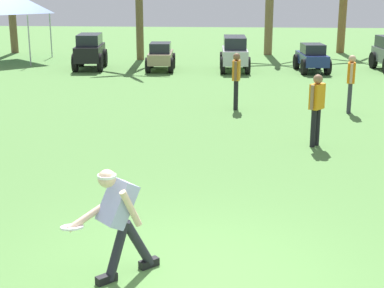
% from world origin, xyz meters
% --- Properties ---
extents(ground_plane, '(80.00, 80.00, 0.00)m').
position_xyz_m(ground_plane, '(0.00, 0.00, 0.00)').
color(ground_plane, '#51823E').
extents(frisbee_thrower, '(1.00, 0.72, 1.39)m').
position_xyz_m(frisbee_thrower, '(-0.89, 0.04, 0.79)').
color(frisbee_thrower, '#23232D').
rests_on(frisbee_thrower, ground_plane).
extents(frisbee_in_flight, '(0.33, 0.33, 0.06)m').
position_xyz_m(frisbee_in_flight, '(-1.40, -0.17, 0.73)').
color(frisbee_in_flight, white).
extents(teammate_near_sideline, '(0.36, 0.44, 1.56)m').
position_xyz_m(teammate_near_sideline, '(2.17, 6.15, 0.94)').
color(teammate_near_sideline, black).
rests_on(teammate_near_sideline, ground_plane).
extents(teammate_midfield, '(0.23, 0.50, 1.56)m').
position_xyz_m(teammate_midfield, '(0.46, 9.82, 0.94)').
color(teammate_midfield, black).
rests_on(teammate_midfield, ground_plane).
extents(teammate_deep, '(0.25, 0.50, 1.56)m').
position_xyz_m(teammate_deep, '(3.52, 9.59, 0.94)').
color(teammate_deep, '#33333D').
rests_on(teammate_deep, ground_plane).
extents(parked_car_slot_a, '(1.39, 2.44, 1.40)m').
position_xyz_m(parked_car_slot_a, '(-5.45, 17.19, 0.74)').
color(parked_car_slot_a, black).
rests_on(parked_car_slot_a, ground_plane).
extents(parked_car_slot_b, '(1.20, 2.25, 1.10)m').
position_xyz_m(parked_car_slot_b, '(-2.56, 17.06, 0.56)').
color(parked_car_slot_b, '#998466').
rests_on(parked_car_slot_b, ground_plane).
extents(parked_car_slot_c, '(1.23, 2.44, 1.34)m').
position_xyz_m(parked_car_slot_c, '(0.39, 17.15, 0.72)').
color(parked_car_slot_c, '#B7BABF').
rests_on(parked_car_slot_c, ground_plane).
extents(parked_car_slot_d, '(1.28, 2.28, 1.10)m').
position_xyz_m(parked_car_slot_d, '(3.41, 17.04, 0.56)').
color(parked_car_slot_d, navy).
rests_on(parked_car_slot_d, ground_plane).
extents(event_tent, '(3.10, 3.10, 3.17)m').
position_xyz_m(event_tent, '(-9.65, 19.36, 2.63)').
color(event_tent, '#B2B5BA').
rests_on(event_tent, ground_plane).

